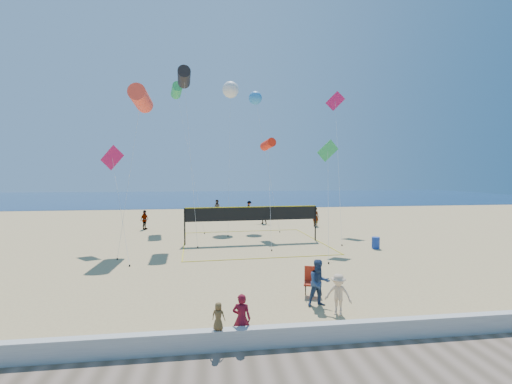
{
  "coord_description": "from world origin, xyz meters",
  "views": [
    {
      "loc": [
        -1.35,
        -12.46,
        4.98
      ],
      "look_at": [
        0.59,
        2.0,
        4.21
      ],
      "focal_mm": 24.0,
      "sensor_mm": 36.0,
      "label": 1
    }
  ],
  "objects": [
    {
      "name": "kite_7",
      "position": [
        3.19,
        21.87,
        12.59
      ],
      "size": [
        2.16,
        6.7,
        13.26
      ],
      "rotation": [
        0.0,
        0.0,
        -0.22
      ],
      "color": "#2E88DF",
      "rests_on": "ground"
    },
    {
      "name": "kite_8",
      "position": [
        -4.56,
        22.39,
        13.2
      ],
      "size": [
        3.45,
        7.56,
        13.86
      ],
      "rotation": [
        0.0,
        0.0,
        0.18
      ],
      "color": "green",
      "rests_on": "ground"
    },
    {
      "name": "volleyball_net",
      "position": [
        1.67,
        12.07,
        1.82
      ],
      "size": [
        10.32,
        10.18,
        2.64
      ],
      "rotation": [
        0.0,
        0.0,
        0.05
      ],
      "color": "black",
      "rests_on": "ground"
    },
    {
      "name": "far_person_3",
      "position": [
        -0.5,
        28.45,
        0.95
      ],
      "size": [
        1.02,
        0.84,
        1.91
      ],
      "primitive_type": "imported",
      "rotation": [
        0.0,
        0.0,
        -0.14
      ],
      "color": "gray",
      "rests_on": "ground"
    },
    {
      "name": "bystander_a",
      "position": [
        2.69,
        -0.21,
        0.88
      ],
      "size": [
        0.9,
        0.73,
        1.76
      ],
      "primitive_type": "imported",
      "rotation": [
        0.0,
        0.0,
        0.07
      ],
      "color": "navy",
      "rests_on": "ground"
    },
    {
      "name": "kite_3",
      "position": [
        -7.87,
        11.81,
        5.82
      ],
      "size": [
        3.18,
        5.9,
        6.97
      ],
      "rotation": [
        0.0,
        0.0,
        -0.1
      ],
      "color": "#BD144F",
      "rests_on": "ground"
    },
    {
      "name": "far_person_1",
      "position": [
        3.97,
        21.11,
        0.84
      ],
      "size": [
        1.58,
        1.25,
        1.67
      ],
      "primitive_type": "imported",
      "rotation": [
        0.0,
        0.0,
        -0.56
      ],
      "color": "gray",
      "rests_on": "ground"
    },
    {
      "name": "kite_0",
      "position": [
        -6.11,
        12.56,
        10.24
      ],
      "size": [
        1.29,
        5.97,
        11.03
      ],
      "rotation": [
        0.0,
        0.0,
        -0.02
      ],
      "color": "#FF412D",
      "rests_on": "ground"
    },
    {
      "name": "far_person_0",
      "position": [
        -7.23,
        19.13,
        0.88
      ],
      "size": [
        0.84,
        1.11,
        1.75
      ],
      "primitive_type": "imported",
      "rotation": [
        0.0,
        0.0,
        1.11
      ],
      "color": "gray",
      "rests_on": "ground"
    },
    {
      "name": "camp_chair",
      "position": [
        2.77,
        0.92,
        0.66
      ],
      "size": [
        0.78,
        0.9,
        1.3
      ],
      "rotation": [
        0.0,
        0.0,
        -0.33
      ],
      "color": "#A62613",
      "rests_on": "ground"
    },
    {
      "name": "far_person_4",
      "position": [
        3.34,
        28.63,
        0.86
      ],
      "size": [
        1.05,
        1.28,
        1.73
      ],
      "primitive_type": "imported",
      "rotation": [
        0.0,
        0.0,
        1.14
      ],
      "color": "gray",
      "rests_on": "ground"
    },
    {
      "name": "kite_6",
      "position": [
        0.73,
        22.15,
        13.39
      ],
      "size": [
        1.83,
        8.47,
        14.21
      ],
      "rotation": [
        0.0,
        0.0,
        -0.13
      ],
      "color": "silver",
      "rests_on": "ground"
    },
    {
      "name": "bystander_b",
      "position": [
        3.12,
        -1.07,
        0.73
      ],
      "size": [
        1.08,
        0.94,
        1.46
      ],
      "primitive_type": "imported",
      "rotation": [
        0.0,
        0.0,
        -0.53
      ],
      "color": "#D7B48F",
      "rests_on": "ground"
    },
    {
      "name": "toddler",
      "position": [
        -1.15,
        -3.01,
        0.99
      ],
      "size": [
        0.44,
        0.36,
        0.78
      ],
      "primitive_type": "imported",
      "rotation": [
        0.0,
        0.0,
        2.8
      ],
      "color": "brown",
      "rests_on": "seawall"
    },
    {
      "name": "trash_barrel",
      "position": [
        9.61,
        8.91,
        0.38
      ],
      "size": [
        0.61,
        0.61,
        0.77
      ],
      "primitive_type": "cylinder",
      "rotation": [
        0.0,
        0.0,
        -0.21
      ],
      "color": "navy",
      "rests_on": "ground"
    },
    {
      "name": "kite_2",
      "position": [
        3.44,
        15.73,
        7.44
      ],
      "size": [
        1.48,
        7.63,
        7.94
      ],
      "rotation": [
        0.0,
        0.0,
        0.23
      ],
      "color": "red",
      "rests_on": "ground"
    },
    {
      "name": "woman",
      "position": [
        -0.47,
        -2.7,
        0.74
      ],
      "size": [
        0.61,
        0.47,
        1.49
      ],
      "primitive_type": "imported",
      "rotation": [
        0.0,
        0.0,
        2.9
      ],
      "color": "maroon",
      "rests_on": "ground"
    },
    {
      "name": "ground",
      "position": [
        0.0,
        0.0,
        0.0
      ],
      "size": [
        120.0,
        120.0,
        0.0
      ],
      "primitive_type": "plane",
      "color": "tan",
      "rests_on": "ground"
    },
    {
      "name": "ocean",
      "position": [
        0.0,
        62.0,
        0.01
      ],
      "size": [
        140.0,
        50.0,
        0.03
      ],
      "primitive_type": "cube",
      "color": "navy",
      "rests_on": "ground"
    },
    {
      "name": "kite_5",
      "position": [
        10.24,
        18.34,
        11.17
      ],
      "size": [
        3.61,
        9.19,
        12.77
      ],
      "rotation": [
        0.0,
        0.0,
        -0.17
      ],
      "color": "#BA1656",
      "rests_on": "ground"
    },
    {
      "name": "seawall",
      "position": [
        0.0,
        -3.0,
        0.3
      ],
      "size": [
        32.0,
        0.3,
        0.6
      ],
      "primitive_type": "cube",
      "color": "silver",
      "rests_on": "ground"
    },
    {
      "name": "kite_1",
      "position": [
        -3.31,
        15.1,
        12.53
      ],
      "size": [
        1.72,
        5.66,
        13.18
      ],
      "rotation": [
        0.0,
        0.0,
        0.08
      ],
      "color": "black",
      "rests_on": "ground"
    },
    {
      "name": "far_person_2",
      "position": [
        8.64,
        19.01,
        0.91
      ],
      "size": [
        0.76,
        0.79,
        1.82
      ],
      "primitive_type": "imported",
      "rotation": [
        0.0,
        0.0,
        2.27
      ],
      "color": "gray",
      "rests_on": "ground"
    },
    {
      "name": "kite_4",
      "position": [
        6.59,
        9.96,
        6.22
      ],
      "size": [
        2.36,
        4.83,
        7.36
      ],
      "rotation": [
        0.0,
        0.0,
        0.25
      ],
      "color": "green",
      "rests_on": "ground"
    }
  ]
}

